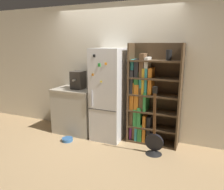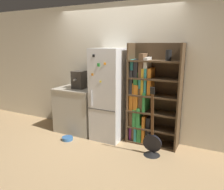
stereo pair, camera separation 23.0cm
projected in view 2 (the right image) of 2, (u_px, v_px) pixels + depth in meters
The scene contains 8 objects.
ground_plane at pixel (105, 140), 4.26m from camera, with size 16.00×16.00×0.00m, color tan.
wall_back at pixel (116, 71), 4.38m from camera, with size 8.00×0.05×2.60m.
refrigerator at pixel (109, 95), 4.19m from camera, with size 0.57×0.62×1.75m.
bookshelf at pixel (147, 99), 4.01m from camera, with size 0.93×0.37×1.84m.
kitchen_counter at pixel (77, 110), 4.62m from camera, with size 0.86×0.61×0.93m.
espresso_machine at pixel (79, 80), 4.48m from camera, with size 0.24×0.32×0.36m.
guitar at pixel (152, 146), 3.64m from camera, with size 0.31×0.29×1.19m.
pet_bowl at pixel (67, 138), 4.25m from camera, with size 0.21×0.21×0.06m.
Camera 2 is at (1.88, -3.47, 1.82)m, focal length 35.00 mm.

